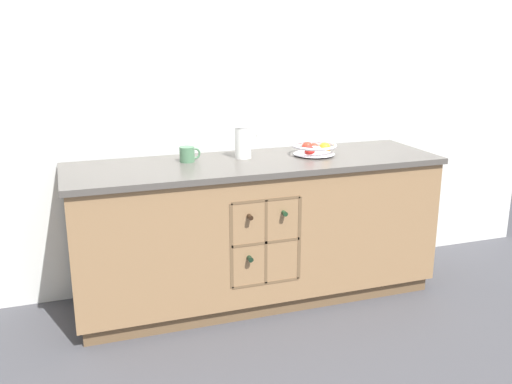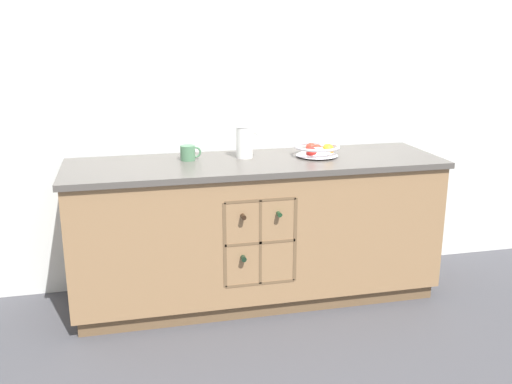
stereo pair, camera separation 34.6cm
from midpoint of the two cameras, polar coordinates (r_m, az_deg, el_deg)
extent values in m
plane|color=#424247|center=(3.70, -2.71, -10.39)|extent=(14.00, 14.00, 0.00)
cube|color=silver|center=(3.71, -4.66, 10.19)|extent=(4.61, 0.06, 2.55)
cube|color=brown|center=(3.68, -2.72, -9.76)|extent=(2.15, 0.56, 0.09)
cube|color=#99724C|center=(3.52, -2.81, -3.50)|extent=(2.21, 0.62, 0.76)
cube|color=#514C47|center=(3.41, -2.90, 2.83)|extent=(2.25, 0.66, 0.03)
cube|color=brown|center=(3.32, -2.57, -4.55)|extent=(0.41, 0.01, 0.50)
cube|color=brown|center=(3.22, -5.80, -5.25)|extent=(0.02, 0.10, 0.50)
cube|color=brown|center=(3.33, 1.07, -4.44)|extent=(0.02, 0.10, 0.50)
cube|color=brown|center=(3.37, -2.26, -8.84)|extent=(0.41, 0.10, 0.02)
cube|color=brown|center=(3.27, -2.31, -4.85)|extent=(0.41, 0.10, 0.02)
cube|color=brown|center=(3.19, -2.36, -0.63)|extent=(0.41, 0.10, 0.02)
cube|color=brown|center=(3.27, -2.31, -4.85)|extent=(0.02, 0.10, 0.50)
cylinder|color=black|center=(3.35, -4.40, -5.81)|extent=(0.08, 0.18, 0.08)
cylinder|color=black|center=(3.23, -3.80, -6.62)|extent=(0.03, 0.08, 0.03)
cylinder|color=black|center=(3.27, -4.50, -1.76)|extent=(0.07, 0.19, 0.07)
cylinder|color=black|center=(3.15, -3.87, -2.46)|extent=(0.03, 0.08, 0.03)
cylinder|color=#19381E|center=(3.33, -1.10, -1.42)|extent=(0.07, 0.19, 0.07)
cylinder|color=#19381E|center=(3.20, -0.35, -2.09)|extent=(0.03, 0.08, 0.03)
cylinder|color=silver|center=(3.56, 3.06, 3.73)|extent=(0.13, 0.13, 0.01)
cone|color=silver|center=(3.55, 3.07, 4.30)|extent=(0.26, 0.26, 0.06)
torus|color=silver|center=(3.54, 3.08, 4.64)|extent=(0.28, 0.28, 0.02)
sphere|color=red|center=(3.61, 2.42, 4.51)|extent=(0.07, 0.07, 0.07)
sphere|color=red|center=(3.56, 3.05, 4.34)|extent=(0.07, 0.07, 0.07)
sphere|color=red|center=(3.48, 2.58, 4.07)|extent=(0.06, 0.06, 0.06)
sphere|color=orange|center=(3.56, 4.14, 4.37)|extent=(0.07, 0.07, 0.07)
cylinder|color=white|center=(3.47, -4.19, 4.97)|extent=(0.10, 0.10, 0.20)
torus|color=white|center=(3.45, -4.22, 6.51)|extent=(0.11, 0.11, 0.01)
torus|color=white|center=(3.48, -3.34, 5.19)|extent=(0.11, 0.01, 0.11)
cylinder|color=#4C7A56|center=(3.41, -9.81, 3.70)|extent=(0.09, 0.09, 0.09)
torus|color=#4C7A56|center=(3.42, -9.04, 3.79)|extent=(0.07, 0.01, 0.07)
camera|label=1|loc=(0.17, -92.86, -0.81)|focal=40.00mm
camera|label=2|loc=(0.17, 87.14, 0.81)|focal=40.00mm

